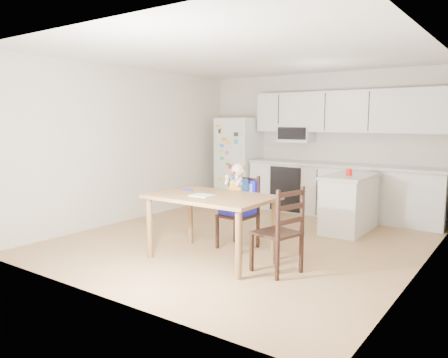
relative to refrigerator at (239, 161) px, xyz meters
name	(u,v)px	position (x,y,z in m)	size (l,w,h in m)	color
room	(265,148)	(1.55, -1.67, 0.40)	(4.52, 5.01, 2.51)	#9A7A4A
refrigerator	(239,161)	(0.00, 0.00, 0.00)	(0.72, 0.70, 1.70)	silver
kitchen_run	(341,166)	(2.05, 0.09, 0.03)	(3.37, 0.62, 2.15)	silver
kitchen_island	(350,203)	(2.55, -0.85, -0.42)	(0.60, 1.15, 0.85)	silver
red_cup	(349,172)	(2.57, -1.00, 0.05)	(0.09, 0.09, 0.11)	red
dining_table	(211,204)	(1.68, -3.15, -0.18)	(1.45, 0.93, 0.78)	brown
napkin	(202,195)	(1.63, -3.25, -0.07)	(0.26, 0.22, 0.01)	silver
toddler_spoon	(186,190)	(1.22, -3.05, -0.07)	(0.02, 0.02, 0.12)	#1919B6
chair_booster	(240,197)	(1.68, -2.53, -0.18)	(0.44, 0.44, 1.11)	black
chair_side	(283,226)	(2.62, -3.12, -0.31)	(0.51, 0.51, 0.95)	black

